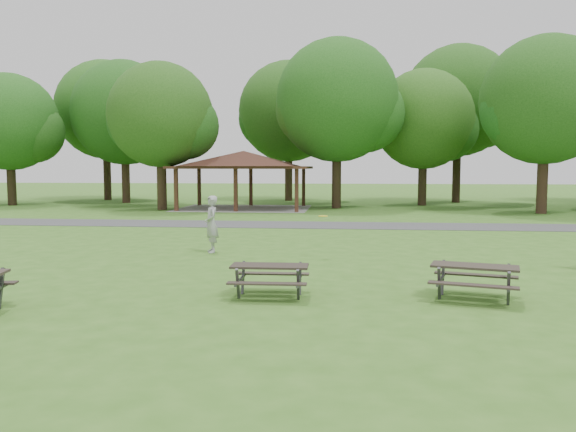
{
  "coord_description": "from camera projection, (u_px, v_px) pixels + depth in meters",
  "views": [
    {
      "loc": [
        2.69,
        -12.04,
        2.71
      ],
      "look_at": [
        1.0,
        4.0,
        1.3
      ],
      "focal_mm": 35.0,
      "sensor_mm": 36.0,
      "label": 1
    }
  ],
  "objects": [
    {
      "name": "frisbee_in_flight",
      "position": [
        323.0,
        216.0,
        16.72
      ],
      "size": [
        0.31,
        0.31,
        0.02
      ],
      "color": "yellow",
      "rests_on": "ground"
    },
    {
      "name": "tree_row_d",
      "position": [
        162.0,
        118.0,
        35.19
      ],
      "size": [
        6.93,
        6.6,
        9.27
      ],
      "color": "black",
      "rests_on": "ground"
    },
    {
      "name": "tree_row_f",
      "position": [
        425.0,
        122.0,
        39.36
      ],
      "size": [
        7.35,
        7.0,
        9.55
      ],
      "color": "black",
      "rests_on": "ground"
    },
    {
      "name": "asphalt_path",
      "position": [
        289.0,
        225.0,
        26.32
      ],
      "size": [
        120.0,
        3.2,
        0.02
      ],
      "primitive_type": "cube",
      "color": "#404143",
      "rests_on": "ground"
    },
    {
      "name": "tree_row_g",
      "position": [
        547.0,
        104.0,
        32.25
      ],
      "size": [
        7.77,
        7.4,
        10.25
      ],
      "color": "#301E15",
      "rests_on": "ground"
    },
    {
      "name": "tree_row_e",
      "position": [
        339.0,
        104.0,
        36.43
      ],
      "size": [
        8.4,
        8.0,
        11.02
      ],
      "color": "black",
      "rests_on": "ground"
    },
    {
      "name": "picnic_table_middle",
      "position": [
        270.0,
        272.0,
        11.72
      ],
      "size": [
        1.63,
        1.34,
        0.7
      ],
      "color": "black",
      "rests_on": "ground"
    },
    {
      "name": "frisbee_thrower",
      "position": [
        211.0,
        224.0,
        17.77
      ],
      "size": [
        0.67,
        0.78,
        1.81
      ],
      "primitive_type": "imported",
      "rotation": [
        0.0,
        0.0,
        -1.14
      ],
      "color": "#A0A1A3",
      "rests_on": "ground"
    },
    {
      "name": "tree_row_c",
      "position": [
        126.0,
        116.0,
        42.08
      ],
      "size": [
        8.19,
        7.8,
        10.67
      ],
      "color": "#311F16",
      "rests_on": "ground"
    },
    {
      "name": "pavilion",
      "position": [
        244.0,
        162.0,
        36.37
      ],
      "size": [
        8.6,
        7.01,
        3.76
      ],
      "color": "#3E2216",
      "rests_on": "ground"
    },
    {
      "name": "tree_deep_a",
      "position": [
        107.0,
        113.0,
        45.81
      ],
      "size": [
        8.4,
        8.0,
        11.38
      ],
      "color": "black",
      "rests_on": "ground"
    },
    {
      "name": "picnic_table_far",
      "position": [
        474.0,
        273.0,
        11.44
      ],
      "size": [
        2.0,
        1.76,
        0.74
      ],
      "color": "#2C261F",
      "rests_on": "ground"
    },
    {
      "name": "tree_deep_b",
      "position": [
        290.0,
        115.0,
        44.77
      ],
      "size": [
        8.4,
        8.0,
        11.13
      ],
      "color": "#301E15",
      "rests_on": "ground"
    },
    {
      "name": "tree_row_b",
      "position": [
        10.0,
        125.0,
        39.42
      ],
      "size": [
        7.14,
        6.8,
        9.28
      ],
      "color": "black",
      "rests_on": "ground"
    },
    {
      "name": "tree_deep_c",
      "position": [
        460.0,
        104.0,
        42.37
      ],
      "size": [
        8.82,
        8.4,
        11.9
      ],
      "color": "black",
      "rests_on": "ground"
    },
    {
      "name": "ground",
      "position": [
        224.0,
        289.0,
        12.45
      ],
      "size": [
        160.0,
        160.0,
        0.0
      ],
      "primitive_type": "plane",
      "color": "#37691E",
      "rests_on": "ground"
    }
  ]
}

